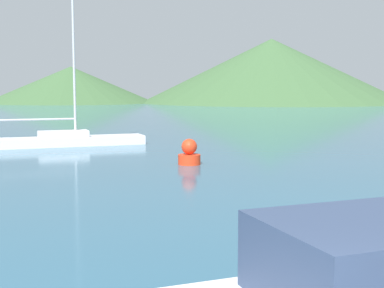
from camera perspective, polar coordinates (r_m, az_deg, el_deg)
name	(u,v)px	position (r m, az deg, el deg)	size (l,w,h in m)	color
sailboat_inner	(63,139)	(27.56, -13.55, 0.57)	(8.23, 3.58, 9.25)	silver
buoy_marker	(189,154)	(20.32, -0.29, -1.06)	(0.86, 0.86, 0.98)	red
hill_west	(71,85)	(106.71, -12.78, 6.19)	(32.51, 32.51, 6.99)	#3D6038
hill_central	(271,71)	(106.64, 8.44, 7.73)	(51.16, 51.16, 12.41)	#3D6038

